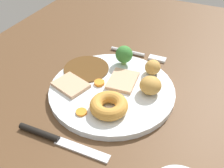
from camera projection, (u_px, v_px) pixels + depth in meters
The scene contains 13 objects.
dining_table at pixel (109, 98), 59.79cm from camera, with size 120.00×84.00×3.60cm, color brown.
dinner_plate at pixel (112, 90), 58.04cm from camera, with size 27.58×27.58×1.40cm, color white.
gravy_pool at pixel (86, 69), 62.95cm from camera, with size 10.85×10.85×0.30cm, color #563819.
meat_slice_main at pixel (123, 80), 58.94cm from camera, with size 7.63×5.89×0.80cm, color tan.
meat_slice_under at pixel (71, 85), 57.69cm from camera, with size 7.18×5.62×0.80cm, color tan.
yorkshire_pudding at pixel (109, 105), 51.31cm from camera, with size 7.63×7.63×2.54cm, color #C68938.
roast_potato_left at pixel (153, 67), 60.65cm from camera, with size 3.79×3.58×3.47cm, color #BC8C42.
roast_potato_right at pixel (150, 85), 55.18cm from camera, with size 4.66×4.56×3.81cm, color #BC8C42.
carrot_coin_front at pixel (81, 112), 51.36cm from camera, with size 2.21×2.21×0.44cm, color orange.
carrot_coin_back at pixel (99, 83), 58.19cm from camera, with size 2.30×2.30×0.66cm, color orange.
broccoli_floret at pixel (124, 55), 63.11cm from camera, with size 4.18×4.18×4.85cm.
fork at pixel (140, 54), 70.04cm from camera, with size 2.13×15.28×0.90cm.
knife at pixel (54, 139), 47.73cm from camera, with size 1.91×18.53×1.20cm.
Camera 1 is at (40.27, 19.24, 41.71)cm, focal length 42.05 mm.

